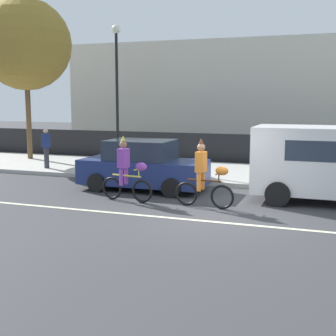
{
  "coord_description": "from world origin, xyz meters",
  "views": [
    {
      "loc": [
        2.67,
        -11.28,
        2.97
      ],
      "look_at": [
        -1.82,
        1.2,
        1.0
      ],
      "focal_mm": 50.0,
      "sensor_mm": 36.0,
      "label": 1
    }
  ],
  "objects_px": {
    "parked_car_navy": "(143,166)",
    "pedestrian_onlooker": "(46,147)",
    "parade_cyclist_orange": "(205,177)",
    "parade_cyclist_purple": "(127,173)",
    "street_lamp_post": "(117,74)"
  },
  "relations": [
    {
      "from": "parade_cyclist_orange",
      "to": "street_lamp_post",
      "type": "height_order",
      "value": "street_lamp_post"
    },
    {
      "from": "parade_cyclist_orange",
      "to": "parked_car_navy",
      "type": "distance_m",
      "value": 3.12
    },
    {
      "from": "parade_cyclist_purple",
      "to": "parade_cyclist_orange",
      "type": "relative_size",
      "value": 1.0
    },
    {
      "from": "parked_car_navy",
      "to": "street_lamp_post",
      "type": "relative_size",
      "value": 0.7
    },
    {
      "from": "parade_cyclist_purple",
      "to": "parade_cyclist_orange",
      "type": "bearing_deg",
      "value": -0.18
    },
    {
      "from": "parade_cyclist_purple",
      "to": "street_lamp_post",
      "type": "distance_m",
      "value": 7.4
    },
    {
      "from": "parade_cyclist_purple",
      "to": "street_lamp_post",
      "type": "xyz_separation_m",
      "value": [
        -3.15,
        5.91,
        3.15
      ]
    },
    {
      "from": "parade_cyclist_purple",
      "to": "parked_car_navy",
      "type": "bearing_deg",
      "value": 97.73
    },
    {
      "from": "parade_cyclist_purple",
      "to": "parade_cyclist_orange",
      "type": "distance_m",
      "value": 2.34
    },
    {
      "from": "street_lamp_post",
      "to": "parade_cyclist_purple",
      "type": "bearing_deg",
      "value": -61.94
    },
    {
      "from": "parade_cyclist_orange",
      "to": "pedestrian_onlooker",
      "type": "relative_size",
      "value": 1.19
    },
    {
      "from": "pedestrian_onlooker",
      "to": "parade_cyclist_orange",
      "type": "bearing_deg",
      "value": -26.93
    },
    {
      "from": "parade_cyclist_purple",
      "to": "pedestrian_onlooker",
      "type": "bearing_deg",
      "value": 144.03
    },
    {
      "from": "parade_cyclist_purple",
      "to": "parked_car_navy",
      "type": "distance_m",
      "value": 1.77
    },
    {
      "from": "parked_car_navy",
      "to": "pedestrian_onlooker",
      "type": "distance_m",
      "value": 5.65
    }
  ]
}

